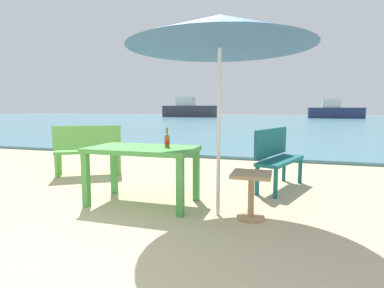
# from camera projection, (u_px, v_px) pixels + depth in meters

# --- Properties ---
(ground_plane) EXTENTS (120.00, 120.00, 0.00)m
(ground_plane) POSITION_uv_depth(u_px,v_px,m) (115.00, 242.00, 2.91)
(ground_plane) COLOR #C6B287
(sea_water) EXTENTS (120.00, 50.00, 0.08)m
(sea_water) POSITION_uv_depth(u_px,v_px,m) (269.00, 120.00, 31.44)
(sea_water) COLOR teal
(sea_water) RESTS_ON ground_plane
(picnic_table_green) EXTENTS (1.40, 0.80, 0.76)m
(picnic_table_green) POSITION_uv_depth(u_px,v_px,m) (143.00, 155.00, 4.02)
(picnic_table_green) COLOR #4C9E47
(picnic_table_green) RESTS_ON ground_plane
(beer_bottle_amber) EXTENTS (0.07, 0.07, 0.26)m
(beer_bottle_amber) POSITION_uv_depth(u_px,v_px,m) (167.00, 140.00, 3.98)
(beer_bottle_amber) COLOR brown
(beer_bottle_amber) RESTS_ON picnic_table_green
(patio_umbrella) EXTENTS (2.10, 2.10, 2.30)m
(patio_umbrella) POSITION_uv_depth(u_px,v_px,m) (220.00, 32.00, 3.40)
(patio_umbrella) COLOR silver
(patio_umbrella) RESTS_ON ground_plane
(side_table_wood) EXTENTS (0.44, 0.44, 0.54)m
(side_table_wood) POSITION_uv_depth(u_px,v_px,m) (251.00, 189.00, 3.48)
(side_table_wood) COLOR tan
(side_table_wood) RESTS_ON ground_plane
(bench_teal_center) EXTENTS (0.75, 1.25, 0.95)m
(bench_teal_center) POSITION_uv_depth(u_px,v_px,m) (277.00, 154.00, 4.82)
(bench_teal_center) COLOR #196066
(bench_teal_center) RESTS_ON ground_plane
(bench_green_left) EXTENTS (1.21, 0.93, 0.95)m
(bench_green_left) POSITION_uv_depth(u_px,v_px,m) (88.00, 147.00, 5.73)
(bench_green_left) COLOR #60B24C
(bench_green_left) RESTS_ON ground_plane
(swimmer_person) EXTENTS (0.34, 0.34, 0.41)m
(swimmer_person) POSITION_uv_depth(u_px,v_px,m) (264.00, 138.00, 10.76)
(swimmer_person) COLOR tan
(swimmer_person) RESTS_ON sea_water
(boat_barge) EXTENTS (6.27, 1.71, 2.28)m
(boat_barge) POSITION_uv_depth(u_px,v_px,m) (335.00, 111.00, 37.34)
(boat_barge) COLOR navy
(boat_barge) RESTS_ON sea_water
(boat_ferry) EXTENTS (7.63, 2.08, 2.78)m
(boat_ferry) POSITION_uv_depth(u_px,v_px,m) (190.00, 110.00, 42.75)
(boat_ferry) COLOR #38383F
(boat_ferry) RESTS_ON sea_water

